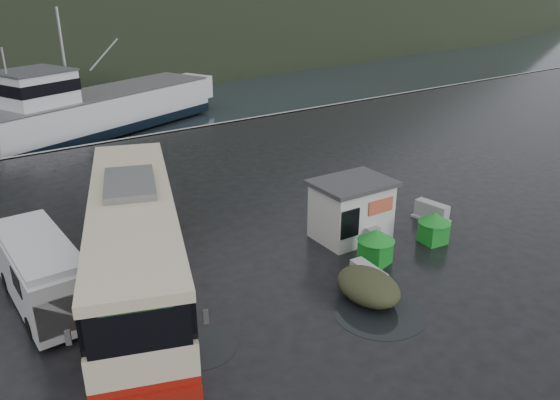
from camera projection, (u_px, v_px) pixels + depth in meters
ground at (246, 272)px, 20.12m from camera, size 160.00×160.00×0.00m
quay_edge at (81, 146)px, 35.19m from camera, size 160.00×0.60×1.50m
coach_bus at (140, 287)px, 19.18m from camera, size 7.47×13.21×3.65m
white_van at (47, 303)px, 18.20m from camera, size 2.04×5.67×2.35m
waste_bin_left at (374, 263)px, 20.76m from camera, size 1.21×1.21×1.42m
waste_bin_right at (432, 242)px, 22.41m from camera, size 1.08×1.08×1.32m
dome_tent at (367, 299)px, 18.46m from camera, size 2.01×2.67×0.99m
ticket_kiosk at (350, 237)px, 22.90m from camera, size 3.29×2.56×2.49m
jersey_barrier_a at (368, 287)px, 19.14m from camera, size 0.98×1.71×0.82m
jersey_barrier_b at (364, 241)px, 22.52m from camera, size 1.19×1.84×0.85m
jersey_barrier_c at (431, 220)px, 24.52m from camera, size 1.00×1.70×0.81m
fishing_trawler at (102, 114)px, 43.49m from camera, size 24.00×13.49×9.49m
puddles at (341, 293)px, 18.82m from camera, size 15.82×13.95×0.01m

